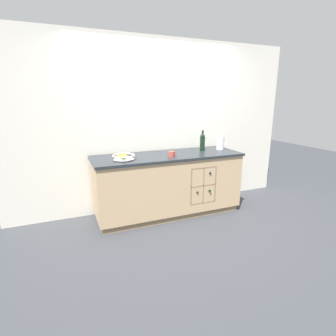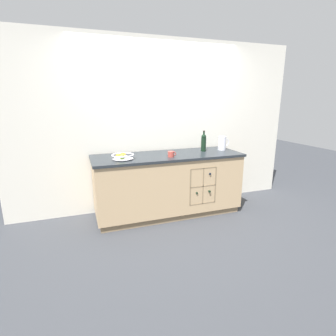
{
  "view_description": "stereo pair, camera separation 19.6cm",
  "coord_description": "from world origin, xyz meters",
  "px_view_note": "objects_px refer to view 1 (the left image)",
  "views": [
    {
      "loc": [
        -1.41,
        -3.39,
        1.67
      ],
      "look_at": [
        0.0,
        0.0,
        0.71
      ],
      "focal_mm": 28.0,
      "sensor_mm": 36.0,
      "label": 1
    },
    {
      "loc": [
        -1.22,
        -3.46,
        1.67
      ],
      "look_at": [
        0.0,
        0.0,
        0.71
      ],
      "focal_mm": 28.0,
      "sensor_mm": 36.0,
      "label": 2
    }
  ],
  "objects_px": {
    "ceramic_mug": "(172,154)",
    "white_pitcher": "(220,143)",
    "standing_wine_bottle": "(202,142)",
    "fruit_bowl": "(123,157)"
  },
  "relations": [
    {
      "from": "fruit_bowl",
      "to": "standing_wine_bottle",
      "type": "distance_m",
      "value": 1.27
    },
    {
      "from": "fruit_bowl",
      "to": "ceramic_mug",
      "type": "height_order",
      "value": "fruit_bowl"
    },
    {
      "from": "ceramic_mug",
      "to": "fruit_bowl",
      "type": "bearing_deg",
      "value": 174.07
    },
    {
      "from": "white_pitcher",
      "to": "standing_wine_bottle",
      "type": "relative_size",
      "value": 0.68
    },
    {
      "from": "ceramic_mug",
      "to": "standing_wine_bottle",
      "type": "distance_m",
      "value": 0.65
    },
    {
      "from": "fruit_bowl",
      "to": "ceramic_mug",
      "type": "relative_size",
      "value": 2.52
    },
    {
      "from": "fruit_bowl",
      "to": "standing_wine_bottle",
      "type": "relative_size",
      "value": 0.95
    },
    {
      "from": "ceramic_mug",
      "to": "white_pitcher",
      "type": "bearing_deg",
      "value": 13.34
    },
    {
      "from": "white_pitcher",
      "to": "standing_wine_bottle",
      "type": "xyz_separation_m",
      "value": [
        -0.32,
        0.0,
        0.03
      ]
    },
    {
      "from": "fruit_bowl",
      "to": "ceramic_mug",
      "type": "distance_m",
      "value": 0.66
    }
  ]
}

